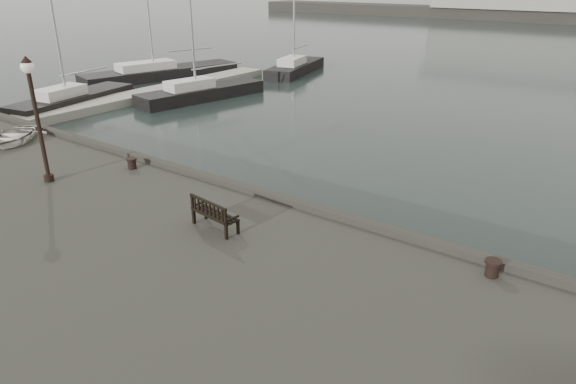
# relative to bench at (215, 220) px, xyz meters

# --- Properties ---
(ground) EXTENTS (400.00, 400.00, 0.00)m
(ground) POSITION_rel_bench_xyz_m (0.85, 2.52, -1.82)
(ground) COLOR black
(ground) RESTS_ON ground
(pontoon) EXTENTS (2.00, 24.00, 0.50)m
(pontoon) POSITION_rel_bench_xyz_m (-19.15, 12.52, -1.57)
(pontoon) COLOR #A29F96
(pontoon) RESTS_ON ground
(bench) EXTENTS (1.45, 0.65, 0.81)m
(bench) POSITION_rel_bench_xyz_m (0.00, 0.00, 0.00)
(bench) COLOR black
(bench) RESTS_ON quay
(bollard_left) EXTENTS (0.39, 0.39, 0.36)m
(bollard_left) POSITION_rel_bench_xyz_m (-5.33, 1.61, -0.08)
(bollard_left) COLOR black
(bollard_left) RESTS_ON quay
(bollard_right) EXTENTS (0.38, 0.38, 0.38)m
(bollard_right) POSITION_rel_bench_xyz_m (6.38, 1.87, -0.07)
(bollard_right) COLOR black
(bollard_right) RESTS_ON quay
(lamp_post) EXTENTS (0.39, 0.39, 3.87)m
(lamp_post) POSITION_rel_bench_xyz_m (-6.52, -0.67, 2.22)
(lamp_post) COLOR black
(lamp_post) RESTS_ON quay
(dinghy) EXTENTS (3.11, 3.23, 0.54)m
(dinghy) POSITION_rel_bench_xyz_m (-11.41, 0.80, 0.01)
(dinghy) COLOR silver
(dinghy) RESTS_ON quay
(yacht_a) EXTENTS (3.77, 8.70, 11.70)m
(yacht_a) POSITION_rel_bench_xyz_m (-20.78, 9.14, -1.58)
(yacht_a) COLOR black
(yacht_a) RESTS_ON ground
(yacht_b) EXTENTS (5.96, 12.78, 16.18)m
(yacht_b) POSITION_rel_bench_xyz_m (-23.86, 18.93, -1.57)
(yacht_b) COLOR black
(yacht_b) RESTS_ON ground
(yacht_c) EXTENTS (3.74, 9.10, 12.03)m
(yacht_c) POSITION_rel_bench_xyz_m (-15.93, 15.43, -1.57)
(yacht_c) COLOR black
(yacht_c) RESTS_ON ground
(yacht_d) EXTENTS (4.24, 8.66, 10.70)m
(yacht_d) POSITION_rel_bench_xyz_m (-16.63, 27.12, -1.58)
(yacht_d) COLOR black
(yacht_d) RESTS_ON ground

